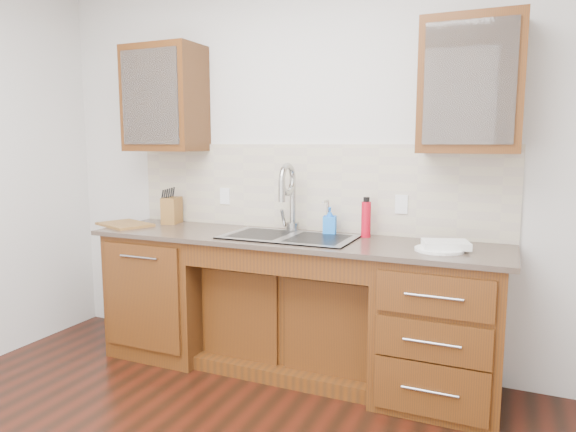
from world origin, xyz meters
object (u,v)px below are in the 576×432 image
at_px(soap_bottle, 330,221).
at_px(cutting_board, 125,224).
at_px(knife_block, 172,210).
at_px(water_bottle, 366,220).
at_px(plate, 439,249).

relative_size(soap_bottle, cutting_board, 0.46).
distance_m(soap_bottle, knife_block, 1.25).
height_order(water_bottle, plate, water_bottle).
distance_m(knife_block, cutting_board, 0.35).
bearing_deg(plate, cutting_board, 179.86).
distance_m(plate, cutting_board, 2.23).
distance_m(soap_bottle, water_bottle, 0.24).
height_order(water_bottle, knife_block, water_bottle).
xyz_separation_m(water_bottle, plate, (0.49, -0.25, -0.11)).
bearing_deg(knife_block, water_bottle, -13.56).
xyz_separation_m(soap_bottle, cutting_board, (-1.50, -0.24, -0.08)).
relative_size(plate, knife_block, 1.40).
relative_size(plate, cutting_board, 0.69).
bearing_deg(soap_bottle, water_bottle, -9.80).
height_order(soap_bottle, knife_block, knife_block).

